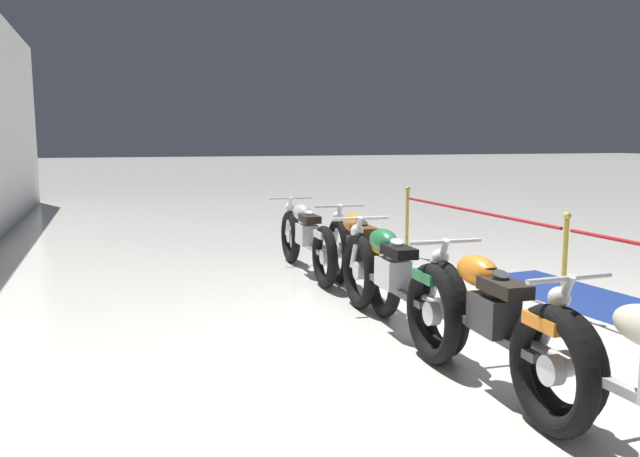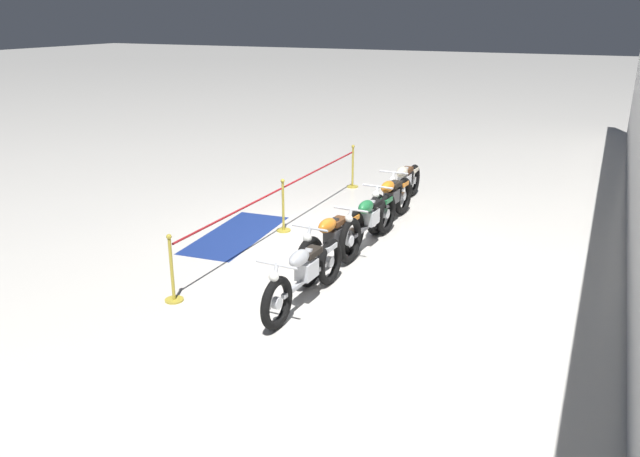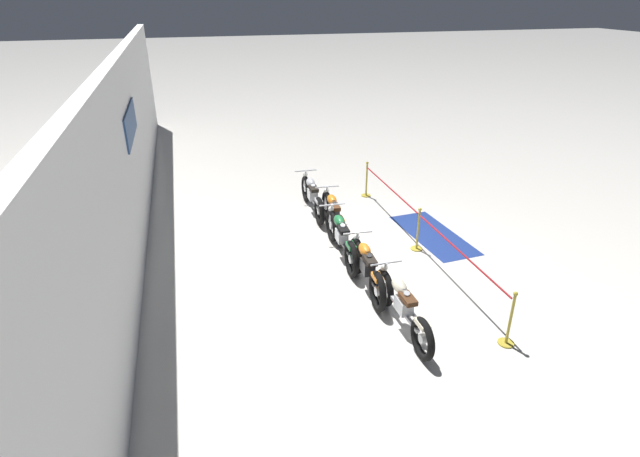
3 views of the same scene
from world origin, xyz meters
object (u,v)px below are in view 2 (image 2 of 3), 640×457
Objects in this scene: motorcycle_cream_0 at (404,184)px; motorcycle_silver_4 at (305,275)px; motorcycle_green_2 at (369,222)px; floor_banner at (236,234)px; stanchion_mid_left at (283,214)px; motorcycle_orange_1 at (390,201)px; motorcycle_orange_3 at (332,242)px; stanchion_far_left at (312,181)px; stanchion_mid_right at (172,279)px.

motorcycle_silver_4 reaches higher than motorcycle_cream_0.
floor_banner is at bearing -79.89° from motorcycle_green_2.
motorcycle_silver_4 is 2.27× the size of stanchion_mid_left.
motorcycle_orange_1 is at bearing -178.82° from motorcycle_silver_4.
motorcycle_orange_1 is 2.68m from motorcycle_orange_3.
motorcycle_green_2 is at bearing 3.50° from motorcycle_orange_1.
stanchion_far_left is 1.36m from stanchion_mid_left.
stanchion_mid_left and stanchion_mid_right have the same top height.
stanchion_mid_right reaches higher than floor_banner.
stanchion_mid_left is (-2.75, -1.82, -0.11)m from motorcycle_silver_4.
motorcycle_orange_1 is (1.39, 0.16, 0.02)m from motorcycle_cream_0.
motorcycle_silver_4 is at bearing 44.97° from floor_banner.
stanchion_far_left is (-2.68, -1.64, 0.21)m from motorcycle_orange_3.
stanchion_mid_left reaches higher than motorcycle_silver_4.
stanchion_mid_right reaches higher than motorcycle_cream_0.
stanchion_mid_right is at bearing -37.90° from motorcycle_orange_3.
motorcycle_cream_0 is 4.04m from floor_banner.
motorcycle_cream_0 is 2.84m from motorcycle_green_2.
motorcycle_silver_4 is 2.27× the size of stanchion_mid_right.
stanchion_mid_left reaches higher than motorcycle_orange_3.
stanchion_far_left is at bearing 180.00° from stanchion_mid_right.
floor_banner is at bearing -130.27° from motorcycle_silver_4.
motorcycle_silver_4 is 0.34× the size of stanchion_far_left.
motorcycle_orange_1 is 2.11× the size of stanchion_mid_right.
motorcycle_orange_3 is 1.40m from motorcycle_silver_4.
motorcycle_orange_3 reaches higher than motorcycle_cream_0.
motorcycle_green_2 is (1.44, 0.09, 0.01)m from motorcycle_orange_1.
motorcycle_cream_0 is 2.22× the size of stanchion_mid_left.
motorcycle_orange_1 is 1.44m from motorcycle_green_2.
motorcycle_orange_3 reaches higher than floor_banner.
stanchion_far_left reaches higher than motorcycle_cream_0.
stanchion_mid_left is at bearing 123.55° from floor_banner.
motorcycle_silver_4 is at bearing 24.15° from stanchion_far_left.
floor_banner is (1.90, -0.73, -0.69)m from stanchion_far_left.
stanchion_mid_right is at bearing -19.99° from motorcycle_orange_1.
stanchion_mid_left is at bearing 0.00° from stanchion_far_left.
motorcycle_green_2 is 0.35× the size of stanchion_far_left.
floor_banner is (3.28, -2.31, -0.46)m from motorcycle_cream_0.
motorcycle_silver_4 is at bearing 33.58° from stanchion_mid_left.
stanchion_mid_left is at bearing 180.00° from stanchion_mid_right.
motorcycle_orange_3 is at bearing 31.49° from stanchion_far_left.
motorcycle_green_2 is at bearing 5.06° from motorcycle_cream_0.
motorcycle_cream_0 is 5.45m from motorcycle_silver_4.
motorcycle_cream_0 is 4.06m from motorcycle_orange_3.
stanchion_mid_right is 0.40× the size of floor_banner.
floor_banner is at bearing -35.14° from motorcycle_cream_0.
stanchion_far_left is at bearing -128.31° from motorcycle_green_2.
stanchion_mid_right is (4.78, 0.00, -0.34)m from stanchion_far_left.
stanchion_mid_left reaches higher than motorcycle_green_2.
stanchion_mid_right reaches higher than motorcycle_silver_4.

